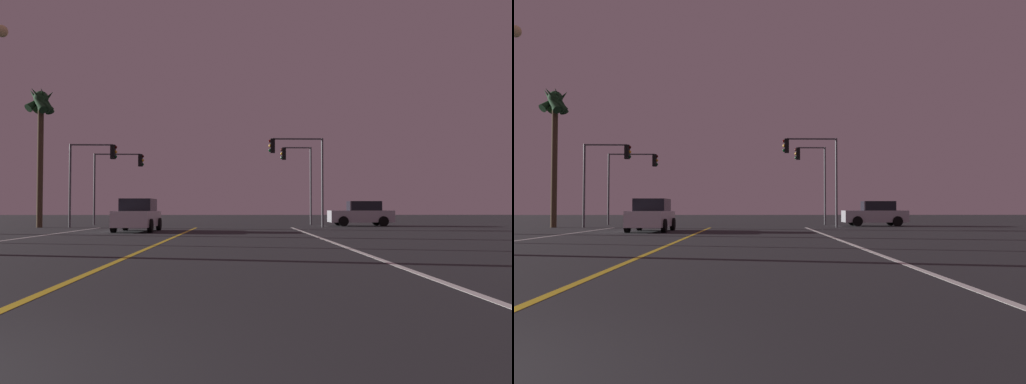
{
  "view_description": "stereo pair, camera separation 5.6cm",
  "coord_description": "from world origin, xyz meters",
  "views": [
    {
      "loc": [
        2.74,
        -2.83,
        1.17
      ],
      "look_at": [
        3.73,
        29.92,
        2.23
      ],
      "focal_mm": 36.7,
      "sensor_mm": 36.0,
      "label": 1
    },
    {
      "loc": [
        2.79,
        -2.83,
        1.17
      ],
      "look_at": [
        3.73,
        29.92,
        2.23
      ],
      "focal_mm": 36.7,
      "sensor_mm": 36.0,
      "label": 2
    }
  ],
  "objects": [
    {
      "name": "traffic_light_far_left",
      "position": [
        -6.22,
        35.89,
        3.94
      ],
      "size": [
        3.69,
        0.36,
        5.26
      ],
      "color": "#4C4C51",
      "rests_on": "ground"
    },
    {
      "name": "palm_tree_left_far",
      "position": [
        -9.87,
        30.38,
        7.16
      ],
      "size": [
        2.15,
        2.13,
        8.98
      ],
      "color": "#473826",
      "rests_on": "ground"
    },
    {
      "name": "lane_edge_right",
      "position": [
        5.97,
        11.94,
        0.0
      ],
      "size": [
        0.16,
        35.89,
        0.01
      ],
      "primitive_type": "cube",
      "color": "silver",
      "rests_on": "ground"
    },
    {
      "name": "car_crossing_side",
      "position": [
        11.06,
        32.85,
        0.82
      ],
      "size": [
        4.3,
        2.02,
        1.7
      ],
      "rotation": [
        0.0,
        0.0,
        3.14
      ],
      "color": "black",
      "rests_on": "ground"
    },
    {
      "name": "traffic_light_far_right",
      "position": [
        6.97,
        35.89,
        4.23
      ],
      "size": [
        2.33,
        0.36,
        5.78
      ],
      "rotation": [
        0.0,
        0.0,
        3.14
      ],
      "color": "#4C4C51",
      "rests_on": "ground"
    },
    {
      "name": "car_oncoming",
      "position": [
        -2.59,
        24.51,
        0.82
      ],
      "size": [
        2.02,
        4.3,
        1.7
      ],
      "rotation": [
        0.0,
        0.0,
        -1.57
      ],
      "color": "black",
      "rests_on": "ground"
    },
    {
      "name": "traffic_light_near_right",
      "position": [
        6.37,
        30.39,
        4.24
      ],
      "size": [
        3.52,
        0.36,
        5.7
      ],
      "rotation": [
        0.0,
        0.0,
        3.14
      ],
      "color": "#4C4C51",
      "rests_on": "ground"
    },
    {
      "name": "traffic_light_near_left",
      "position": [
        -6.58,
        30.39,
        3.92
      ],
      "size": [
        3.0,
        0.36,
        5.28
      ],
      "color": "#4C4C51",
      "rests_on": "ground"
    },
    {
      "name": "lane_center_divider",
      "position": [
        0.0,
        11.94,
        0.0
      ],
      "size": [
        0.16,
        35.89,
        0.01
      ],
      "primitive_type": "cube",
      "color": "gold",
      "rests_on": "ground"
    },
    {
      "name": "street_lamp_right_near",
      "position": [
        7.68,
        6.91,
        4.92
      ],
      "size": [
        2.32,
        0.44,
        7.7
      ],
      "rotation": [
        0.0,
        0.0,
        3.14
      ],
      "color": "#4C4C51",
      "rests_on": "ground"
    }
  ]
}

